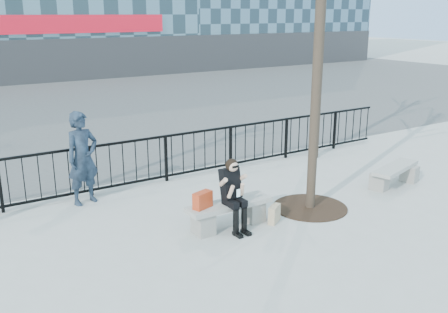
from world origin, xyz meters
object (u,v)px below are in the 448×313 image
seated_woman (234,195)px  bench_second (395,174)px  standing_man (83,158)px  bench_main (229,212)px

seated_woman → bench_second: bearing=0.7°
seated_woman → standing_man: size_ratio=0.69×
bench_main → standing_man: (-1.84, 2.64, 0.67)m
bench_main → bench_second: size_ratio=1.06×
bench_main → standing_man: standing_man is taller
bench_main → bench_second: bearing=-1.4°
bench_second → standing_man: bearing=140.6°
seated_woman → standing_man: bearing=123.4°
bench_main → standing_man: 3.29m
bench_main → bench_second: 4.46m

